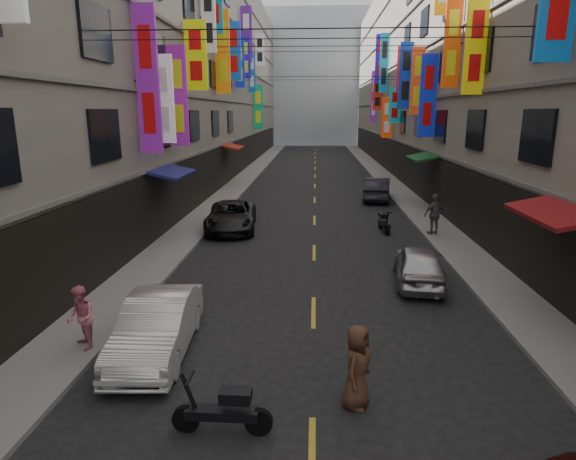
# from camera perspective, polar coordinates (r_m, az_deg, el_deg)

# --- Properties ---
(sidewalk_left) EXTENTS (2.00, 90.00, 0.12)m
(sidewalk_left) POSITION_cam_1_polar(r_m,az_deg,el_deg) (37.68, -6.01, 5.37)
(sidewalk_left) COLOR slate
(sidewalk_left) RESTS_ON ground
(sidewalk_right) EXTENTS (2.00, 90.00, 0.12)m
(sidewalk_right) POSITION_cam_1_polar(r_m,az_deg,el_deg) (37.68, 12.39, 5.12)
(sidewalk_right) COLOR slate
(sidewalk_right) RESTS_ON ground
(building_row_left) EXTENTS (10.14, 90.00, 19.00)m
(building_row_left) POSITION_cam_1_polar(r_m,az_deg,el_deg) (38.89, -15.64, 19.15)
(building_row_left) COLOR gray
(building_row_left) RESTS_ON ground
(building_row_right) EXTENTS (10.14, 90.00, 19.00)m
(building_row_right) POSITION_cam_1_polar(r_m,az_deg,el_deg) (38.90, 22.38, 18.65)
(building_row_right) COLOR gray
(building_row_right) RESTS_ON ground
(haze_block) EXTENTS (18.00, 8.00, 22.00)m
(haze_block) POSITION_cam_1_polar(r_m,az_deg,el_deg) (86.96, 3.35, 17.40)
(haze_block) COLOR #ADB5C1
(haze_block) RESTS_ON ground
(shop_signage) EXTENTS (14.00, 55.00, 11.79)m
(shop_signage) POSITION_cam_1_polar(r_m,az_deg,el_deg) (29.96, 2.75, 20.82)
(shop_signage) COLOR #140FBA
(shop_signage) RESTS_ON ground
(street_awnings) EXTENTS (13.99, 35.20, 0.41)m
(street_awnings) POSITION_cam_1_polar(r_m,az_deg,el_deg) (20.98, -0.23, 6.83)
(street_awnings) COLOR #16522D
(street_awnings) RESTS_ON ground
(overhead_cables) EXTENTS (14.00, 38.04, 1.24)m
(overhead_cables) POSITION_cam_1_polar(r_m,az_deg,el_deg) (25.00, 3.44, 21.26)
(overhead_cables) COLOR black
(overhead_cables) RESTS_ON ground
(lane_markings) EXTENTS (0.12, 80.20, 0.01)m
(lane_markings) POSITION_cam_1_polar(r_m,az_deg,el_deg) (34.24, 3.19, 4.48)
(lane_markings) COLOR gold
(lane_markings) RESTS_ON ground
(scooter_crossing) EXTENTS (1.80, 0.50, 1.14)m
(scooter_crossing) POSITION_cam_1_polar(r_m,az_deg,el_deg) (9.11, -7.63, -20.47)
(scooter_crossing) COLOR black
(scooter_crossing) RESTS_ON ground
(scooter_far_right) EXTENTS (0.52, 1.80, 1.14)m
(scooter_far_right) POSITION_cam_1_polar(r_m,az_deg,el_deg) (23.27, 11.30, 0.86)
(scooter_far_right) COLOR black
(scooter_far_right) RESTS_ON ground
(car_left_mid) EXTENTS (1.70, 4.23, 1.37)m
(car_left_mid) POSITION_cam_1_polar(r_m,az_deg,el_deg) (11.88, -15.25, -10.93)
(car_left_mid) COLOR silver
(car_left_mid) RESTS_ON ground
(car_left_far) EXTENTS (2.72, 5.08, 1.36)m
(car_left_far) POSITION_cam_1_polar(r_m,az_deg,el_deg) (23.29, -6.73, 1.64)
(car_left_far) COLOR black
(car_left_far) RESTS_ON ground
(car_right_mid) EXTENTS (2.01, 4.01, 1.31)m
(car_right_mid) POSITION_cam_1_polar(r_m,az_deg,el_deg) (16.53, 15.29, -3.94)
(car_right_mid) COLOR #B9B9BE
(car_right_mid) RESTS_ON ground
(car_right_far) EXTENTS (2.19, 4.65, 1.47)m
(car_right_far) POSITION_cam_1_polar(r_m,az_deg,el_deg) (31.55, 10.51, 4.81)
(car_right_far) COLOR #27272E
(car_right_far) RESTS_ON ground
(pedestrian_lfar) EXTENTS (0.87, 0.90, 1.54)m
(pedestrian_lfar) POSITION_cam_1_polar(r_m,az_deg,el_deg) (12.38, -23.36, -9.54)
(pedestrian_lfar) COLOR pink
(pedestrian_lfar) RESTS_ON sidewalk_left
(pedestrian_rfar) EXTENTS (1.24, 0.97, 1.85)m
(pedestrian_rfar) POSITION_cam_1_polar(r_m,az_deg,el_deg) (22.79, 17.00, 1.80)
(pedestrian_rfar) COLOR #5F5F62
(pedestrian_rfar) RESTS_ON sidewalk_right
(pedestrian_crossing) EXTENTS (0.84, 0.97, 1.67)m
(pedestrian_crossing) POSITION_cam_1_polar(r_m,az_deg,el_deg) (9.63, 8.18, -15.74)
(pedestrian_crossing) COLOR #513020
(pedestrian_crossing) RESTS_ON ground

